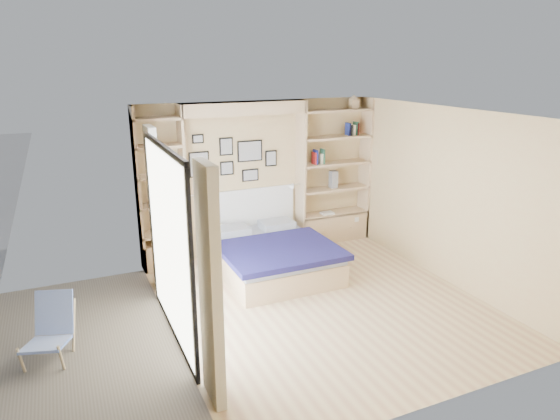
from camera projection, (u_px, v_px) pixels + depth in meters
name	position (u px, v px, depth m)	size (l,w,h in m)	color
ground	(322.00, 302.00, 6.67)	(4.50, 4.50, 0.00)	#D5BA86
room_shell	(253.00, 200.00, 7.54)	(4.50, 4.50, 4.50)	tan
bed	(271.00, 255.00, 7.59)	(1.66, 2.04, 1.07)	#D7B485
photo_gallery	(232.00, 158.00, 7.98)	(1.48, 0.02, 0.82)	black
reading_lamps	(247.00, 191.00, 7.98)	(1.92, 0.12, 0.15)	silver
shelf_decor	(321.00, 148.00, 8.41)	(3.50, 0.23, 2.03)	#A51E1E
deck	(22.00, 367.00, 5.26)	(3.20, 4.00, 0.05)	#746756
deck_chair	(50.00, 329.00, 5.36)	(0.61, 0.79, 0.70)	tan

